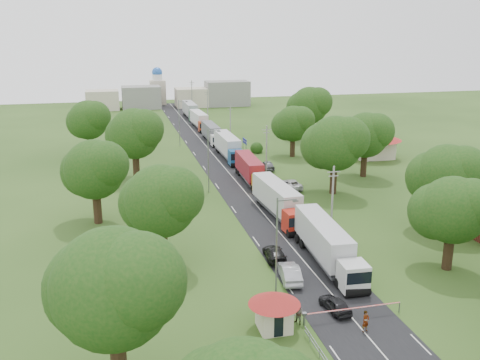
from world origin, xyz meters
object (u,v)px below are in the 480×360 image
object	(u,v)px
guard_booth	(274,306)
car_lane_front	(335,304)
truck_0	(326,244)
boom_barrier	(339,311)
info_sign	(245,144)
car_lane_mid	(290,273)
pedestrian_near	(366,322)

from	to	relation	value
guard_booth	car_lane_front	world-z (taller)	guard_booth
truck_0	car_lane_front	bearing A→B (deg)	-107.71
guard_booth	truck_0	world-z (taller)	truck_0
boom_barrier	info_sign	distance (m)	60.39
boom_barrier	guard_booth	size ratio (longest dim) A/B	2.10
guard_booth	car_lane_mid	xyz separation A→B (m)	(4.20, 8.33, -1.33)
truck_0	car_lane_mid	distance (m)	6.10
boom_barrier	guard_booth	distance (m)	5.98
pedestrian_near	car_lane_front	bearing A→B (deg)	86.98
pedestrian_near	car_lane_mid	bearing A→B (deg)	86.79
boom_barrier	car_lane_mid	size ratio (longest dim) A/B	1.82
car_lane_front	truck_0	bearing A→B (deg)	-114.79
pedestrian_near	info_sign	bearing A→B (deg)	65.55
boom_barrier	info_sign	size ratio (longest dim) A/B	2.25
info_sign	boom_barrier	bearing A→B (deg)	-96.24
guard_booth	info_sign	world-z (taller)	info_sign
boom_barrier	truck_0	size ratio (longest dim) A/B	0.59
boom_barrier	car_lane_front	xyz separation A→B (m)	(0.36, 1.56, -0.22)
info_sign	car_lane_mid	xyz separation A→B (m)	(-8.20, -51.67, -2.17)
boom_barrier	car_lane_front	world-z (taller)	car_lane_front
boom_barrier	car_lane_mid	distance (m)	8.49
boom_barrier	guard_booth	world-z (taller)	guard_booth
guard_booth	pedestrian_near	size ratio (longest dim) A/B	2.34
pedestrian_near	guard_booth	bearing A→B (deg)	143.76
boom_barrier	car_lane_front	size ratio (longest dim) A/B	2.35
guard_booth	truck_0	xyz separation A→B (m)	(9.31, 11.30, 0.14)
boom_barrier	info_sign	world-z (taller)	info_sign
car_lane_front	car_lane_mid	world-z (taller)	car_lane_mid
car_lane_mid	guard_booth	bearing A→B (deg)	71.24
boom_barrier	car_lane_front	bearing A→B (deg)	77.06
car_lane_mid	car_lane_front	bearing A→B (deg)	114.46
boom_barrier	pedestrian_near	bearing A→B (deg)	-55.68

